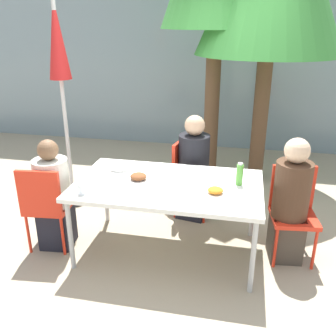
# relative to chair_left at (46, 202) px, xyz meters

# --- Properties ---
(ground_plane) EXTENTS (24.00, 24.00, 0.00)m
(ground_plane) POSITION_rel_chair_left_xyz_m (1.14, 0.19, -0.51)
(ground_plane) COLOR tan
(building_facade) EXTENTS (10.00, 0.20, 3.00)m
(building_facade) POSITION_rel_chair_left_xyz_m (1.14, 3.62, 0.99)
(building_facade) COLOR gray
(building_facade) RESTS_ON ground
(dining_table) EXTENTS (1.70, 1.00, 0.72)m
(dining_table) POSITION_rel_chair_left_xyz_m (1.14, 0.19, 0.17)
(dining_table) COLOR white
(dining_table) RESTS_ON ground
(chair_left) EXTENTS (0.44, 0.44, 0.86)m
(chair_left) POSITION_rel_chair_left_xyz_m (0.00, 0.00, 0.00)
(chair_left) COLOR red
(chair_left) RESTS_ON ground
(person_left) EXTENTS (0.33, 0.33, 1.10)m
(person_left) POSITION_rel_chair_left_xyz_m (0.04, 0.08, 0.01)
(person_left) COLOR black
(person_left) RESTS_ON ground
(chair_right) EXTENTS (0.44, 0.44, 0.86)m
(chair_right) POSITION_rel_chair_left_xyz_m (2.28, 0.40, 0.00)
(chair_right) COLOR red
(chair_right) RESTS_ON ground
(person_right) EXTENTS (0.32, 0.32, 1.18)m
(person_right) POSITION_rel_chair_left_xyz_m (2.24, 0.32, 0.06)
(person_right) COLOR #473D33
(person_right) RESTS_ON ground
(chair_far) EXTENTS (0.46, 0.46, 0.86)m
(chair_far) POSITION_rel_chair_left_xyz_m (1.20, 1.01, 0.00)
(chair_far) COLOR red
(chair_far) RESTS_ON ground
(person_far) EXTENTS (0.35, 0.35, 1.18)m
(person_far) POSITION_rel_chair_left_xyz_m (1.27, 0.95, 0.05)
(person_far) COLOR black
(person_far) RESTS_ON ground
(closed_umbrella) EXTENTS (0.36, 0.36, 2.35)m
(closed_umbrella) POSITION_rel_chair_left_xyz_m (-0.23, 1.00, 1.16)
(closed_umbrella) COLOR #333333
(closed_umbrella) RESTS_ON ground
(plate_0) EXTENTS (0.27, 0.27, 0.07)m
(plate_0) POSITION_rel_chair_left_xyz_m (0.86, 0.20, 0.24)
(plate_0) COLOR white
(plate_0) RESTS_ON dining_table
(plate_1) EXTENTS (0.24, 0.24, 0.07)m
(plate_1) POSITION_rel_chair_left_xyz_m (1.58, 0.05, 0.24)
(plate_1) COLOR white
(plate_1) RESTS_ON dining_table
(bottle) EXTENTS (0.06, 0.06, 0.21)m
(bottle) POSITION_rel_chair_left_xyz_m (1.77, 0.30, 0.31)
(bottle) COLOR #51A338
(bottle) RESTS_ON dining_table
(drinking_cup) EXTENTS (0.07, 0.07, 0.10)m
(drinking_cup) POSITION_rel_chair_left_xyz_m (0.46, -0.17, 0.26)
(drinking_cup) COLOR white
(drinking_cup) RESTS_ON dining_table
(salad_bowl) EXTENTS (0.18, 0.18, 0.05)m
(salad_bowl) POSITION_rel_chair_left_xyz_m (0.60, 0.43, 0.24)
(salad_bowl) COLOR white
(salad_bowl) RESTS_ON dining_table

